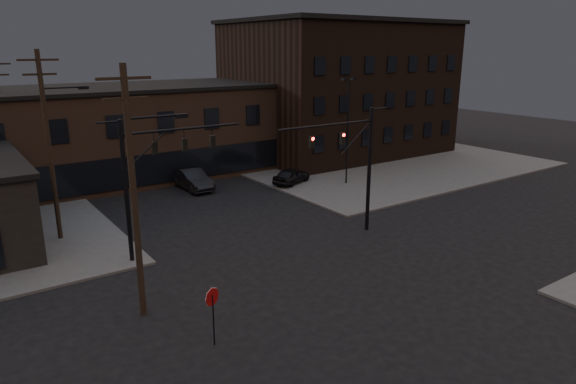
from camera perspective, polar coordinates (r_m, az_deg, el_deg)
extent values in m
plane|color=black|center=(27.21, 5.21, -9.48)|extent=(140.00, 140.00, 0.00)
cube|color=#474744|center=(56.88, 7.99, 3.94)|extent=(30.00, 30.00, 0.15)
cube|color=#4F372A|center=(49.95, -15.88, 6.44)|extent=(40.00, 12.00, 8.00)
cube|color=black|center=(58.87, 5.56, 11.23)|extent=(22.00, 16.00, 14.00)
cylinder|color=black|center=(33.21, 9.00, 2.38)|extent=(0.24, 0.24, 8.00)
cylinder|color=black|center=(30.32, 4.43, 7.42)|extent=(7.00, 0.14, 0.14)
cube|color=#FF140C|center=(31.21, 6.07, 5.95)|extent=(0.28, 0.22, 0.70)
cube|color=#FF140C|center=(29.75, 2.65, 5.54)|extent=(0.28, 0.22, 0.70)
cylinder|color=black|center=(28.89, -17.52, -0.18)|extent=(0.24, 0.24, 8.00)
cylinder|color=black|center=(29.41, -11.52, 6.90)|extent=(7.00, 0.14, 0.14)
cube|color=black|center=(28.92, -14.60, 4.75)|extent=(0.28, 0.22, 0.70)
cube|color=black|center=(29.56, -11.42, 5.17)|extent=(0.28, 0.22, 0.70)
cube|color=black|center=(30.28, -8.38, 5.57)|extent=(0.28, 0.22, 0.70)
cylinder|color=black|center=(21.29, -8.28, -13.89)|extent=(0.06, 0.06, 2.20)
cylinder|color=maroon|center=(20.83, -8.42, -11.47)|extent=(0.72, 0.33, 0.76)
cylinder|color=black|center=(22.54, -16.75, -0.55)|extent=(0.28, 0.28, 11.00)
cube|color=black|center=(21.74, -17.78, 11.94)|extent=(2.20, 0.12, 0.12)
cube|color=black|center=(21.80, -17.61, 9.85)|extent=(1.80, 0.12, 0.12)
cube|color=black|center=(22.68, -11.85, 8.28)|extent=(0.60, 0.25, 0.18)
cylinder|color=black|center=(33.67, -24.99, 4.32)|extent=(0.28, 0.28, 11.50)
cube|color=black|center=(33.17, -26.03, 13.06)|extent=(2.20, 0.12, 0.12)
cube|color=black|center=(33.20, -25.87, 11.69)|extent=(1.80, 0.12, 0.12)
cube|color=black|center=(33.71, -21.80, 10.71)|extent=(0.60, 0.25, 0.18)
cylinder|color=black|center=(45.34, -29.02, 6.10)|extent=(0.28, 0.28, 11.00)
cylinder|color=black|center=(44.30, 6.64, 6.46)|extent=(0.14, 0.14, 9.00)
cube|color=black|center=(43.47, 6.32, 12.34)|extent=(0.50, 0.28, 0.18)
cube|color=black|center=(44.13, 7.33, 12.36)|extent=(0.50, 0.28, 0.18)
cylinder|color=black|center=(51.95, 7.98, 7.78)|extent=(0.14, 0.14, 9.00)
cube|color=black|center=(51.19, 7.75, 12.79)|extent=(0.50, 0.28, 0.18)
cube|color=black|center=(51.87, 8.59, 12.80)|extent=(0.50, 0.28, 0.18)
imported|color=black|center=(44.60, 0.40, 1.84)|extent=(4.41, 3.05, 1.39)
imported|color=silver|center=(57.80, 6.99, 4.95)|extent=(5.17, 3.02, 1.41)
imported|color=black|center=(44.09, -10.61, 1.42)|extent=(1.87, 5.22, 1.72)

